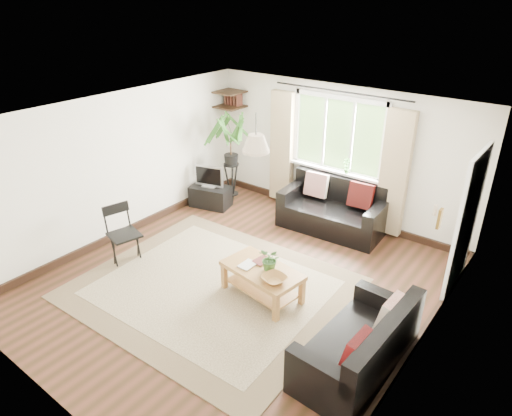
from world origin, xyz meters
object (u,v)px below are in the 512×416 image
Objects in this scene: palm_stand at (231,161)px; folding_chair at (124,236)px; sofa_right at (357,341)px; tv_stand at (211,196)px; coffee_table at (262,282)px; sofa_back at (333,208)px.

folding_chair is (0.10, -2.62, -0.43)m from palm_stand.
sofa_right is 2.13× the size of tv_stand.
sofa_right is 1.46× the size of coffee_table.
sofa_back is at bearing 6.44° from palm_stand.
coffee_table is at bearing -42.03° from palm_stand.
coffee_table is 1.21× the size of folding_chair.
sofa_back is at bearing -143.91° from sofa_right.
palm_stand reaches higher than tv_stand.
sofa_right is at bearing -32.38° from palm_stand.
sofa_back is 3.47m from folding_chair.
palm_stand is at bearing 42.83° from tv_stand.
palm_stand is at bearing -177.50° from sofa_back.
tv_stand is at bearing -122.09° from palm_stand.
palm_stand is at bearing -120.04° from sofa_right.
tv_stand is (-2.31, -0.60, -0.21)m from sofa_back.
folding_chair reaches higher than sofa_back.
folding_chair is at bearing -96.68° from tv_stand.
coffee_table is at bearing -88.97° from sofa_back.
coffee_table is (0.20, -2.29, -0.19)m from sofa_back.
sofa_back is 1.01× the size of palm_stand.
sofa_right is at bearing -14.27° from coffee_table.
palm_stand reaches higher than folding_chair.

